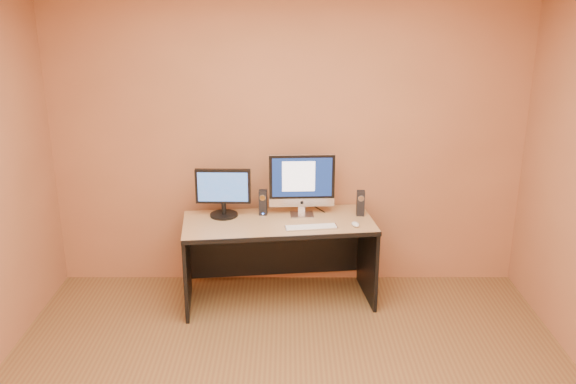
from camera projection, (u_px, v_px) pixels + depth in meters
name	position (u px, v px, depth m)	size (l,w,h in m)	color
walls	(288.00, 223.00, 3.22)	(4.00, 4.00, 2.60)	#A46542
desk	(279.00, 261.00, 5.01)	(1.53, 0.67, 0.71)	tan
imac	(302.00, 185.00, 4.96)	(0.54, 0.20, 0.52)	#B1B0B5
second_monitor	(223.00, 193.00, 4.96)	(0.46, 0.23, 0.40)	black
speaker_left	(263.00, 202.00, 5.02)	(0.06, 0.07, 0.21)	black
speaker_right	(361.00, 203.00, 5.01)	(0.06, 0.07, 0.21)	black
keyboard	(311.00, 227.00, 4.76)	(0.41, 0.11, 0.02)	silver
mouse	(355.00, 224.00, 4.79)	(0.06, 0.10, 0.03)	silver
cable_a	(318.00, 208.00, 5.18)	(0.01, 0.01, 0.21)	black
cable_b	(304.00, 209.00, 5.16)	(0.01, 0.01, 0.17)	black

